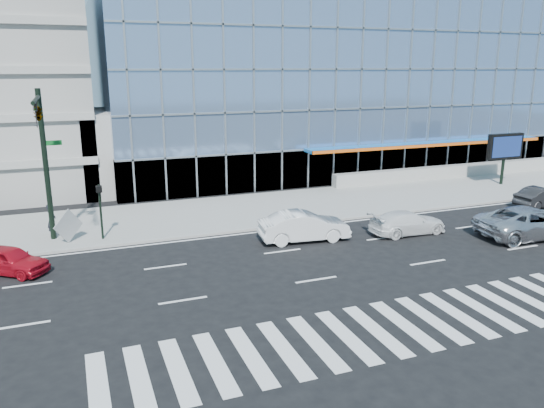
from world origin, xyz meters
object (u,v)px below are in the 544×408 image
at_px(ped_signal_post, 100,203).
at_px(pedestrian, 52,220).
at_px(tilted_panel, 68,226).
at_px(white_sedan, 304,226).
at_px(marquee_sign, 505,147).
at_px(white_suv, 408,222).
at_px(dark_sedan, 542,197).
at_px(silver_suv, 531,222).
at_px(traffic_signal, 41,131).
at_px(red_sedan, 9,260).

height_order(ped_signal_post, pedestrian, ped_signal_post).
bearing_deg(tilted_panel, white_sedan, -55.87).
relative_size(ped_signal_post, marquee_sign, 0.75).
relative_size(white_suv, tilted_panel, 3.46).
bearing_deg(tilted_panel, pedestrian, 80.63).
bearing_deg(dark_sedan, silver_suv, 122.23).
bearing_deg(marquee_sign, white_suv, -151.44).
xyz_separation_m(traffic_signal, white_sedan, (12.75, -3.36, -5.36)).
bearing_deg(white_sedan, marquee_sign, -65.02).
height_order(ped_signal_post, white_suv, ped_signal_post).
distance_m(white_sedan, pedestrian, 13.85).
distance_m(ped_signal_post, red_sedan, 5.56).
relative_size(traffic_signal, white_sedan, 1.63).
bearing_deg(marquee_sign, red_sedan, -169.88).
bearing_deg(white_sedan, pedestrian, 73.85).
bearing_deg(pedestrian, white_suv, -96.03).
bearing_deg(tilted_panel, dark_sedan, -43.95).
height_order(marquee_sign, red_sedan, marquee_sign).
distance_m(white_sedan, tilted_panel, 12.53).
xyz_separation_m(traffic_signal, pedestrian, (-0.03, 1.96, -5.11)).
bearing_deg(marquee_sign, pedestrian, -177.46).
bearing_deg(dark_sedan, traffic_signal, 79.21).
height_order(marquee_sign, white_sedan, marquee_sign).
bearing_deg(silver_suv, white_suv, 68.23).
bearing_deg(ped_signal_post, white_sedan, -20.03).
bearing_deg(silver_suv, ped_signal_post, 75.46).
relative_size(traffic_signal, dark_sedan, 1.95).
height_order(marquee_sign, tilted_panel, marquee_sign).
xyz_separation_m(marquee_sign, dark_sedan, (-2.25, -5.98, -2.39)).
relative_size(ped_signal_post, white_suv, 0.67).
distance_m(ped_signal_post, white_suv, 16.98).
xyz_separation_m(traffic_signal, white_suv, (18.75, -4.33, -5.51)).
bearing_deg(white_suv, silver_suv, -115.74).
height_order(white_sedan, dark_sedan, white_sedan).
height_order(dark_sedan, red_sedan, dark_sedan).
xyz_separation_m(white_suv, tilted_panel, (-17.94, 4.76, 0.41)).
xyz_separation_m(ped_signal_post, red_sedan, (-4.31, -3.17, -1.51)).
distance_m(dark_sedan, red_sedan, 32.56).
relative_size(pedestrian, tilted_panel, 1.38).
relative_size(marquee_sign, pedestrian, 2.22).
bearing_deg(white_suv, ped_signal_post, 74.33).
bearing_deg(silver_suv, dark_sedan, -47.26).
bearing_deg(pedestrian, silver_suv, -97.97).
relative_size(white_sedan, pedestrian, 2.72).
distance_m(red_sedan, tilted_panel, 4.18).
bearing_deg(pedestrian, marquee_sign, -74.97).
bearing_deg(silver_suv, marquee_sign, -33.13).
distance_m(white_suv, pedestrian, 19.81).
relative_size(dark_sedan, red_sedan, 1.10).
bearing_deg(marquee_sign, dark_sedan, -110.62).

